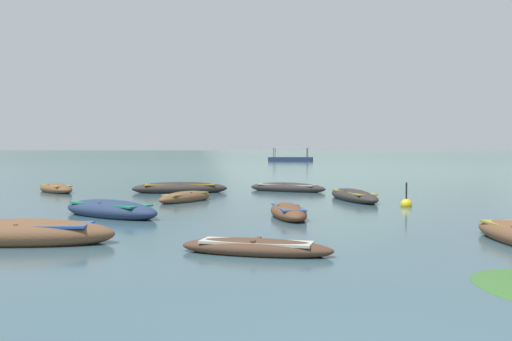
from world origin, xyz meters
TOP-DOWN VIEW (x-y plane):
  - ground_plane at (0.00, 1500.00)m, footprint 6000.00×6000.00m
  - mountain_2 at (-284.89, 2571.31)m, footprint 1534.76×1534.76m
  - mountain_3 at (695.03, 2540.69)m, footprint 1999.25×1999.25m
  - rowboat_0 at (2.83, 23.03)m, footprint 3.83×3.01m
  - rowboat_1 at (4.76, 18.05)m, footprint 1.49×4.46m
  - rowboat_3 at (-2.32, 22.76)m, footprint 4.49×1.40m
  - rowboat_5 at (1.29, 12.64)m, footprint 1.04×3.14m
  - rowboat_6 at (-5.13, 8.53)m, footprint 4.03×1.53m
  - rowboat_7 at (-0.22, 6.83)m, footprint 3.15×1.82m
  - rowboat_8 at (-1.91, 18.14)m, footprint 2.49×2.95m
  - rowboat_9 at (-8.21, 23.56)m, footprint 2.64×3.24m
  - rowboat_13 at (-4.06, 13.43)m, footprint 3.73×3.51m
  - ferry_1 at (13.20, 88.04)m, footprint 7.55×4.31m
  - mooring_buoy at (5.96, 15.39)m, footprint 0.40×0.40m

SIDE VIEW (x-z plane):
  - ground_plane at x=0.00m, z-range 0.00..0.00m
  - mooring_buoy at x=5.96m, z-range -0.39..0.59m
  - rowboat_7 at x=-0.22m, z-range -0.07..0.32m
  - rowboat_8 at x=-1.91m, z-range -0.09..0.41m
  - rowboat_5 at x=1.29m, z-range -0.10..0.42m
  - rowboat_9 at x=-8.21m, z-range -0.10..0.44m
  - rowboat_0 at x=2.83m, z-range -0.10..0.44m
  - rowboat_1 at x=4.76m, z-range -0.10..0.45m
  - rowboat_3 at x=-2.32m, z-range -0.12..0.52m
  - rowboat_13 at x=-4.06m, z-range -0.12..0.52m
  - rowboat_6 at x=-5.13m, z-range -0.13..0.55m
  - ferry_1 at x=13.20m, z-range -0.82..1.72m
  - mountain_2 at x=-284.89m, z-range 0.00..471.70m
  - mountain_3 at x=695.03m, z-range 0.00..473.35m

